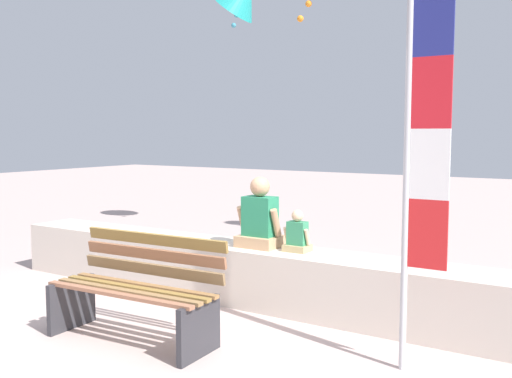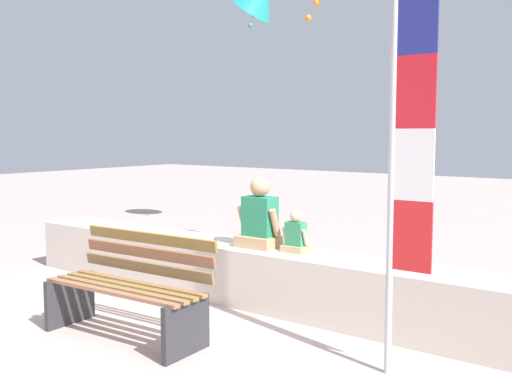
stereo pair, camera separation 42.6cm
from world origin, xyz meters
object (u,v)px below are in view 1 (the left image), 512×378
at_px(person_adult, 260,220).
at_px(flag_banner, 421,116).
at_px(park_bench, 137,292).
at_px(person_child, 297,235).

height_order(person_adult, flag_banner, flag_banner).
relative_size(person_adult, flag_banner, 0.22).
distance_m(park_bench, flag_banner, 2.73).
relative_size(person_adult, person_child, 1.75).
distance_m(person_child, flag_banner, 2.06).
height_order(person_child, flag_banner, flag_banner).
distance_m(person_adult, flag_banner, 2.34).
relative_size(person_child, flag_banner, 0.13).
height_order(park_bench, person_adult, person_adult).
xyz_separation_m(park_bench, person_adult, (0.31, 1.47, 0.46)).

